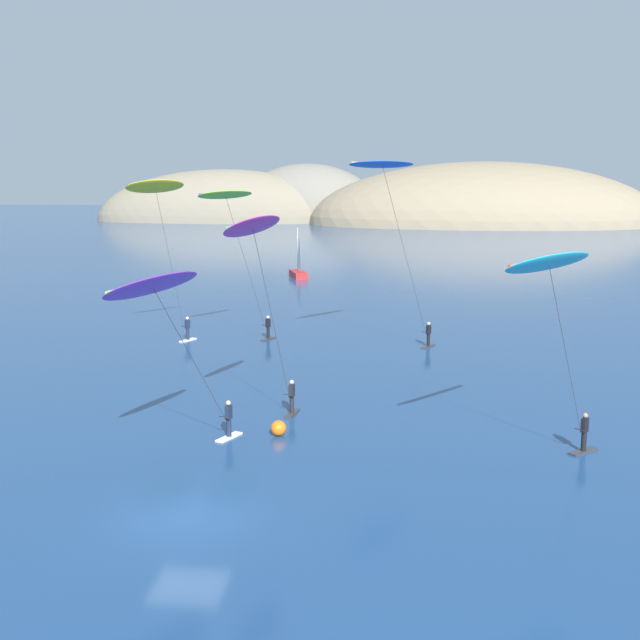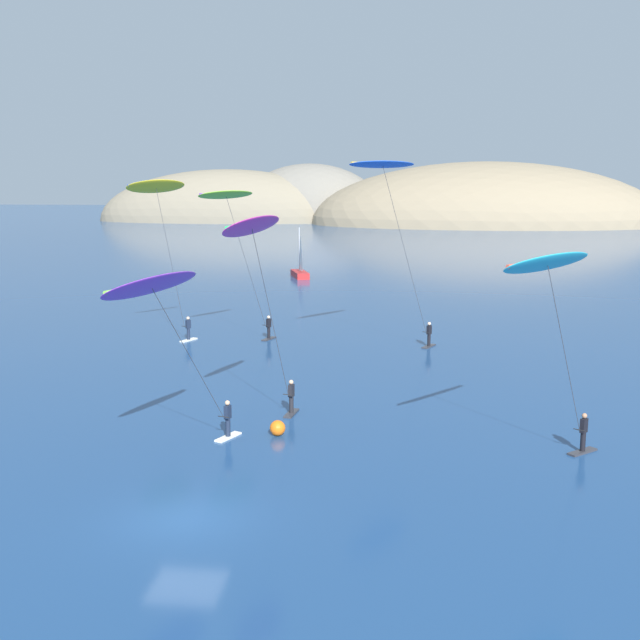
% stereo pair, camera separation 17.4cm
% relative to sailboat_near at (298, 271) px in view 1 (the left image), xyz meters
% --- Properties ---
extents(ground_plane, '(600.00, 600.00, 0.00)m').
position_rel_sailboat_near_xyz_m(ground_plane, '(5.62, -66.30, -0.64)').
color(ground_plane, navy).
extents(headland_island, '(142.97, 62.15, 30.33)m').
position_rel_sailboat_near_xyz_m(headland_island, '(13.28, 116.19, -0.64)').
color(headland_island, '#7A705B').
rests_on(headland_island, ground).
extents(sailboat_near, '(2.82, 5.91, 5.70)m').
position_rel_sailboat_near_xyz_m(sailboat_near, '(0.00, 0.00, 0.00)').
color(sailboat_near, '#B22323').
rests_on(sailboat_near, ground).
extents(kitesurfer_magenta, '(2.65, 6.85, 9.84)m').
position_rel_sailboat_near_xyz_m(kitesurfer_magenta, '(6.37, -57.30, 7.94)').
color(kitesurfer_magenta, '#2D2D33').
rests_on(kitesurfer_magenta, ground).
extents(kitesurfer_yellow, '(3.89, 4.86, 11.28)m').
position_rel_sailboat_near_xyz_m(kitesurfer_yellow, '(-3.83, -38.83, 9.28)').
color(kitesurfer_yellow, silver).
rests_on(kitesurfer_yellow, ground).
extents(kitesurfer_blue, '(5.89, 7.57, 12.41)m').
position_rel_sailboat_near_xyz_m(kitesurfer_blue, '(11.38, -41.03, 10.50)').
color(kitesurfer_blue, '#2D2D33').
rests_on(kitesurfer_blue, ground).
extents(kitesurfer_lime, '(4.32, 6.52, 10.59)m').
position_rel_sailboat_near_xyz_m(kitesurfer_lime, '(1.09, -39.11, 8.65)').
color(kitesurfer_lime, '#2D2D33').
rests_on(kitesurfer_lime, ground).
extents(kitesurfer_purple, '(3.59, 8.54, 7.96)m').
position_rel_sailboat_near_xyz_m(kitesurfer_purple, '(3.65, -62.39, 6.32)').
color(kitesurfer_purple, silver).
rests_on(kitesurfer_purple, ground).
extents(kitesurfer_cyan, '(5.18, 5.99, 8.70)m').
position_rel_sailboat_near_xyz_m(kitesurfer_cyan, '(18.21, -60.52, 6.99)').
color(kitesurfer_cyan, '#2D2D33').
rests_on(kitesurfer_cyan, ground).
extents(marker_buoy, '(0.70, 0.70, 0.70)m').
position_rel_sailboat_near_xyz_m(marker_buoy, '(7.24, -57.25, -0.29)').
color(marker_buoy, orange).
rests_on(marker_buoy, ground).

